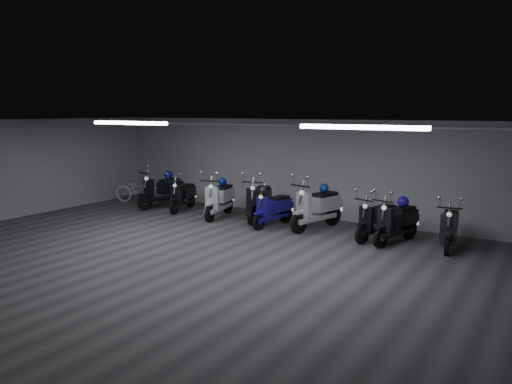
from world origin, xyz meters
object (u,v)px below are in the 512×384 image
Objects in this scene: scooter_7 at (378,214)px; helmet_2 at (223,182)px; scooter_1 at (182,191)px; bicycle at (138,187)px; scooter_0 at (162,185)px; helmet_1 at (403,202)px; scooter_2 at (219,193)px; helmet_0 at (168,175)px; scooter_9 at (450,221)px; scooter_6 at (317,201)px; scooter_4 at (273,203)px; scooter_3 at (259,195)px; helmet_3 at (324,188)px; scooter_8 at (396,215)px.

scooter_7 is 7.17× the size of helmet_2.
scooter_7 is (6.15, -0.06, 0.01)m from scooter_1.
scooter_7 is at bearing -109.52° from bicycle.
scooter_0 is 7.58m from helmet_1.
helmet_1 is at bearing 32.49° from scooter_7.
scooter_2 reaches higher than helmet_2.
helmet_1 is at bearing -108.37° from bicycle.
scooter_9 is at bearing -1.51° from helmet_0.
scooter_6 is at bearing -2.10° from helmet_0.
helmet_0 is (0.05, 0.26, 0.31)m from scooter_0.
scooter_2 is 0.95× the size of scooter_6.
scooter_1 is at bearing 8.44° from scooter_0.
helmet_2 is at bearing -108.87° from bicycle.
scooter_7 is (2.78, 0.17, 0.01)m from scooter_4.
scooter_3 is at bearing -107.67° from bicycle.
helmet_3 is at bearing 90.00° from scooter_6.
scooter_6 is 1.13× the size of scooter_8.
scooter_9 is at bearing -1.20° from helmet_1.
scooter_8 is at bearing -3.10° from helmet_2.
scooter_2 is 1.19m from scooter_3.
scooter_2 is 6.25m from scooter_9.
scooter_0 is at bearing -175.33° from scooter_4.
scooter_2 reaches higher than helmet_0.
scooter_0 is at bearing 162.91° from scooter_1.
scooter_9 reaches higher than helmet_0.
scooter_8 reaches higher than helmet_3.
scooter_7 is at bearing 176.81° from scooter_9.
scooter_9 is (4.38, 0.31, 0.01)m from scooter_4.
bicycle is (-3.63, 0.34, -0.17)m from scooter_2.
scooter_3 is 1.09× the size of scooter_8.
scooter_2 is 1.15× the size of bicycle.
scooter_7 is (7.03, -0.10, -0.08)m from scooter_0.
scooter_4 is (1.87, -0.12, -0.09)m from scooter_2.
scooter_3 is at bearing -175.10° from helmet_3.
scooter_8 is (0.47, -0.08, 0.02)m from scooter_7.
scooter_8 is (5.12, -0.02, -0.05)m from scooter_2.
helmet_1 is at bearing 170.71° from scooter_9.
helmet_0 is at bearing 162.50° from scooter_3.
scooter_9 is (5.11, -0.14, -0.08)m from scooter_3.
scooter_7 is at bearing -173.60° from scooter_8.
scooter_2 reaches higher than scooter_4.
helmet_0 is at bearing 90.00° from scooter_0.
scooter_4 is 1.01× the size of bicycle.
scooter_1 is 0.84× the size of scooter_6.
scooter_3 is at bearing -169.26° from scooter_8.
scooter_0 is 1.13× the size of scooter_9.
helmet_3 is (1.18, 0.61, 0.42)m from scooter_4.
scooter_0 is 1.15× the size of scooter_4.
scooter_1 is at bearing -175.29° from helmet_3.
scooter_4 is 6.30× the size of helmet_1.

